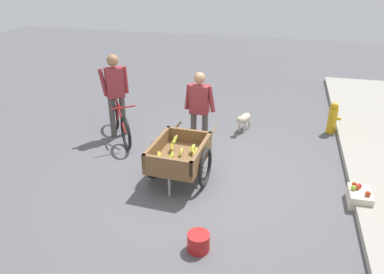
{
  "coord_description": "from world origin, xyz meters",
  "views": [
    {
      "loc": [
        5.33,
        1.17,
        3.38
      ],
      "look_at": [
        0.09,
        -0.12,
        0.75
      ],
      "focal_mm": 35.37,
      "sensor_mm": 36.0,
      "label": 1
    }
  ],
  "objects_px": {
    "fruit_cart": "(179,157)",
    "cyclist_person": "(115,88)",
    "vendor_person": "(199,105)",
    "fire_hydrant": "(333,118)",
    "plastic_bucket": "(198,242)",
    "apple_crate": "(359,197)",
    "dog": "(244,119)",
    "bicycle": "(120,122)"
  },
  "relations": [
    {
      "from": "fruit_cart",
      "to": "cyclist_person",
      "type": "height_order",
      "value": "cyclist_person"
    },
    {
      "from": "vendor_person",
      "to": "fire_hydrant",
      "type": "height_order",
      "value": "vendor_person"
    },
    {
      "from": "cyclist_person",
      "to": "fire_hydrant",
      "type": "height_order",
      "value": "cyclist_person"
    },
    {
      "from": "fruit_cart",
      "to": "cyclist_person",
      "type": "relative_size",
      "value": 1.01
    },
    {
      "from": "plastic_bucket",
      "to": "apple_crate",
      "type": "relative_size",
      "value": 0.65
    },
    {
      "from": "fire_hydrant",
      "to": "fruit_cart",
      "type": "bearing_deg",
      "value": -45.6
    },
    {
      "from": "dog",
      "to": "apple_crate",
      "type": "bearing_deg",
      "value": 42.13
    },
    {
      "from": "dog",
      "to": "fire_hydrant",
      "type": "xyz_separation_m",
      "value": [
        -0.33,
        1.78,
        0.06
      ]
    },
    {
      "from": "cyclist_person",
      "to": "apple_crate",
      "type": "distance_m",
      "value": 4.73
    },
    {
      "from": "fruit_cart",
      "to": "vendor_person",
      "type": "bearing_deg",
      "value": 176.31
    },
    {
      "from": "plastic_bucket",
      "to": "fruit_cart",
      "type": "bearing_deg",
      "value": -156.02
    },
    {
      "from": "bicycle",
      "to": "apple_crate",
      "type": "relative_size",
      "value": 3.11
    },
    {
      "from": "fruit_cart",
      "to": "plastic_bucket",
      "type": "bearing_deg",
      "value": 23.98
    },
    {
      "from": "vendor_person",
      "to": "fire_hydrant",
      "type": "bearing_deg",
      "value": 118.81
    },
    {
      "from": "cyclist_person",
      "to": "bicycle",
      "type": "bearing_deg",
      "value": 36.64
    },
    {
      "from": "apple_crate",
      "to": "cyclist_person",
      "type": "bearing_deg",
      "value": -106.93
    },
    {
      "from": "fruit_cart",
      "to": "fire_hydrant",
      "type": "height_order",
      "value": "fruit_cart"
    },
    {
      "from": "cyclist_person",
      "to": "apple_crate",
      "type": "xyz_separation_m",
      "value": [
        1.35,
        4.44,
        -0.89
      ]
    },
    {
      "from": "plastic_bucket",
      "to": "apple_crate",
      "type": "bearing_deg",
      "value": 125.8
    },
    {
      "from": "dog",
      "to": "fire_hydrant",
      "type": "relative_size",
      "value": 0.97
    },
    {
      "from": "fire_hydrant",
      "to": "plastic_bucket",
      "type": "bearing_deg",
      "value": -25.23
    },
    {
      "from": "fruit_cart",
      "to": "plastic_bucket",
      "type": "height_order",
      "value": "fruit_cart"
    },
    {
      "from": "fruit_cart",
      "to": "dog",
      "type": "xyz_separation_m",
      "value": [
        -2.2,
        0.8,
        -0.17
      ]
    },
    {
      "from": "bicycle",
      "to": "apple_crate",
      "type": "bearing_deg",
      "value": 74.22
    },
    {
      "from": "bicycle",
      "to": "fire_hydrant",
      "type": "relative_size",
      "value": 2.04
    },
    {
      "from": "bicycle",
      "to": "dog",
      "type": "xyz_separation_m",
      "value": [
        -0.96,
        2.37,
        -0.08
      ]
    },
    {
      "from": "dog",
      "to": "fruit_cart",
      "type": "bearing_deg",
      "value": -19.95
    },
    {
      "from": "fruit_cart",
      "to": "apple_crate",
      "type": "height_order",
      "value": "fruit_cart"
    },
    {
      "from": "fire_hydrant",
      "to": "plastic_bucket",
      "type": "distance_m",
      "value": 4.47
    },
    {
      "from": "vendor_person",
      "to": "dog",
      "type": "xyz_separation_m",
      "value": [
        -1.05,
        0.72,
        -0.63
      ]
    },
    {
      "from": "vendor_person",
      "to": "bicycle",
      "type": "bearing_deg",
      "value": -93.02
    },
    {
      "from": "fruit_cart",
      "to": "cyclist_person",
      "type": "bearing_deg",
      "value": -129.21
    },
    {
      "from": "fruit_cart",
      "to": "vendor_person",
      "type": "height_order",
      "value": "vendor_person"
    },
    {
      "from": "fruit_cart",
      "to": "cyclist_person",
      "type": "distance_m",
      "value": 2.22
    },
    {
      "from": "vendor_person",
      "to": "bicycle",
      "type": "relative_size",
      "value": 1.11
    },
    {
      "from": "plastic_bucket",
      "to": "apple_crate",
      "type": "xyz_separation_m",
      "value": [
        -1.52,
        2.11,
        -0.0
      ]
    },
    {
      "from": "fire_hydrant",
      "to": "apple_crate",
      "type": "distance_m",
      "value": 2.54
    },
    {
      "from": "fire_hydrant",
      "to": "apple_crate",
      "type": "xyz_separation_m",
      "value": [
        2.52,
        0.2,
        -0.21
      ]
    },
    {
      "from": "vendor_person",
      "to": "apple_crate",
      "type": "xyz_separation_m",
      "value": [
        1.14,
        2.71,
        -0.78
      ]
    },
    {
      "from": "fruit_cart",
      "to": "dog",
      "type": "bearing_deg",
      "value": 160.05
    },
    {
      "from": "bicycle",
      "to": "plastic_bucket",
      "type": "relative_size",
      "value": 4.77
    },
    {
      "from": "apple_crate",
      "to": "bicycle",
      "type": "bearing_deg",
      "value": -105.78
    }
  ]
}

